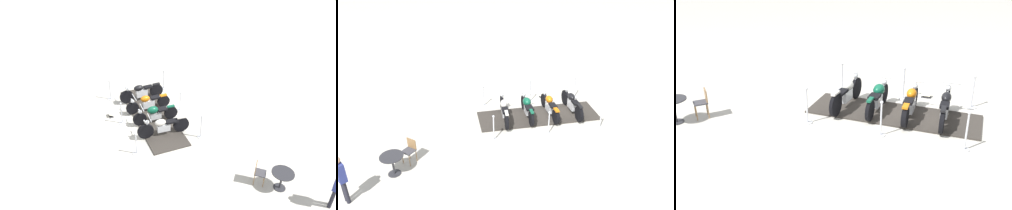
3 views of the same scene
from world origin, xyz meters
The scene contains 15 objects.
ground_plane centered at (0.00, 0.00, 0.00)m, with size 80.00×80.00×0.00m, color beige.
display_platform centered at (0.00, 0.00, 0.03)m, with size 5.29×1.67×0.05m, color #38332D.
motorcycle_black centered at (1.09, 1.10, 0.51)m, with size 1.71×1.68×1.01m.
motorcycle_copper centered at (0.35, 0.38, 0.48)m, with size 1.67×1.65×0.91m.
motorcycle_forest centered at (-0.40, -0.33, 0.53)m, with size 1.53×1.64×0.94m.
motorcycle_cream centered at (-1.13, -1.05, 0.52)m, with size 1.58×1.85×1.05m.
stanchion_left_mid centered at (1.01, -1.05, 0.37)m, with size 0.29×0.29×1.05m.
stanchion_right_rear centered at (-2.63, -0.52, 0.31)m, with size 0.36×0.36×1.04m.
stanchion_right_front centered at (0.61, 2.61, 0.34)m, with size 0.35×0.35×1.11m.
stanchion_left_front centered at (2.63, 0.52, 0.41)m, with size 0.28×0.28×1.11m.
stanchion_left_rear centered at (-0.61, -2.61, 0.40)m, with size 0.30×0.30×1.13m.
stanchion_right_mid centered at (-1.01, 1.05, 0.35)m, with size 0.34×0.34×1.13m.
info_placard centered at (-0.73, 1.82, 0.06)m, with size 0.38×0.37×0.19m.
cafe_table centered at (-2.32, -6.16, 0.57)m, with size 0.80×0.80×0.76m.
cafe_chair_near_table centered at (-2.35, -5.34, 0.54)m, with size 0.42×0.42×0.90m.
Camera 1 is at (-11.60, -5.59, 9.12)m, focal length 35.33 mm.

